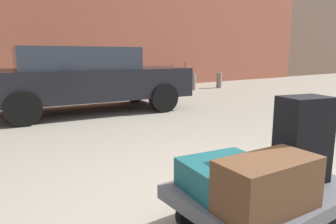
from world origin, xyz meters
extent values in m
cube|color=#4C4C51|center=(0.00, 0.00, 0.29)|extent=(1.24, 0.89, 0.10)
cylinder|color=black|center=(0.42, 0.30, 0.12)|extent=(0.24, 0.06, 0.24)
cylinder|color=black|center=(0.42, -0.30, 0.12)|extent=(0.24, 0.06, 0.24)
cylinder|color=black|center=(-0.42, 0.30, 0.12)|extent=(0.24, 0.06, 0.24)
cube|color=black|center=(0.31, -0.09, 0.65)|extent=(0.40, 0.32, 0.63)
cube|color=#144C51|center=(-0.27, 0.12, 0.44)|extent=(0.61, 0.54, 0.20)
cube|color=#51331E|center=(-0.27, -0.23, 0.50)|extent=(0.65, 0.36, 0.32)
cube|color=black|center=(0.69, 5.27, 0.64)|extent=(4.46, 2.24, 0.64)
cube|color=#2D333D|center=(0.44, 5.29, 1.19)|extent=(2.56, 1.83, 0.46)
cylinder|color=black|center=(2.19, 5.96, 0.32)|extent=(0.66, 0.29, 0.64)
cylinder|color=black|center=(2.01, 4.27, 0.32)|extent=(0.66, 0.29, 0.64)
cylinder|color=black|center=(-0.64, 6.26, 0.32)|extent=(0.66, 0.29, 0.64)
cylinder|color=black|center=(-0.81, 4.57, 0.32)|extent=(0.66, 0.29, 0.64)
torus|color=black|center=(4.94, 8.53, 0.36)|extent=(0.72, 0.09, 0.72)
torus|color=black|center=(5.98, 8.49, 0.36)|extent=(0.72, 0.09, 0.72)
cylinder|color=maroon|center=(5.46, 8.51, 0.56)|extent=(1.00, 0.09, 0.04)
cylinder|color=maroon|center=(5.26, 8.52, 0.71)|extent=(0.04, 0.04, 0.30)
cylinder|color=maroon|center=(5.91, 8.49, 0.76)|extent=(0.04, 0.04, 0.40)
cylinder|color=#72665B|center=(2.47, 7.24, 0.29)|extent=(0.20, 0.20, 0.58)
cylinder|color=#72665B|center=(3.85, 7.24, 0.29)|extent=(0.20, 0.20, 0.58)
cylinder|color=#72665B|center=(5.30, 7.24, 0.29)|extent=(0.20, 0.20, 0.58)
cylinder|color=#72665B|center=(6.59, 7.24, 0.29)|extent=(0.20, 0.20, 0.58)
camera|label=1|loc=(-1.72, -1.29, 1.26)|focal=32.50mm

